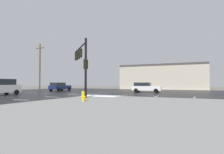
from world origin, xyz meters
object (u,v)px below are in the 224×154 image
(sedan_navy, at_px, (60,86))
(suv_silver, at_px, (0,87))
(traffic_signal_mast, at_px, (82,59))
(sedan_white, at_px, (146,87))
(fire_hydrant, at_px, (83,96))
(utility_pole_far, at_px, (40,66))

(sedan_navy, xyz_separation_m, suv_silver, (1.76, -13.14, 0.24))
(traffic_signal_mast, height_order, sedan_white, traffic_signal_mast)
(fire_hydrant, relative_size, sedan_navy, 0.17)
(traffic_signal_mast, xyz_separation_m, fire_hydrant, (3.22, -4.44, -3.59))
(utility_pole_far, bearing_deg, suv_silver, -63.47)
(sedan_white, bearing_deg, fire_hydrant, -96.02)
(sedan_white, xyz_separation_m, utility_pole_far, (-20.84, -1.82, 3.97))
(fire_hydrant, height_order, utility_pole_far, utility_pole_far)
(traffic_signal_mast, distance_m, fire_hydrant, 6.56)
(fire_hydrant, relative_size, utility_pole_far, 0.09)
(sedan_navy, bearing_deg, suv_silver, -172.97)
(traffic_signal_mast, xyz_separation_m, sedan_navy, (-13.16, 11.86, -3.28))
(sedan_white, bearing_deg, suv_silver, -141.66)
(suv_silver, bearing_deg, utility_pole_far, 26.75)
(sedan_navy, distance_m, sedan_white, 16.39)
(fire_hydrant, bearing_deg, utility_pole_far, 143.10)
(fire_hydrant, height_order, suv_silver, suv_silver)
(sedan_navy, distance_m, suv_silver, 13.25)
(sedan_navy, xyz_separation_m, utility_pole_far, (-4.49, -0.63, 3.97))
(fire_hydrant, distance_m, sedan_navy, 23.11)
(sedan_navy, xyz_separation_m, sedan_white, (16.35, 1.19, 0.00))
(sedan_white, height_order, suv_silver, suv_silver)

